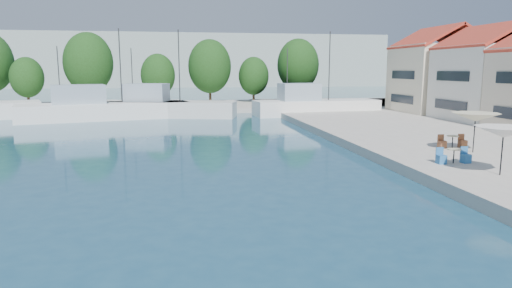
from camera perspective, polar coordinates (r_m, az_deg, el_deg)
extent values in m
cube|color=#A9A198|center=(64.58, -12.03, 4.58)|extent=(90.00, 16.00, 0.60)
cube|color=#9AA89F|center=(159.26, -18.86, 9.79)|extent=(180.00, 40.00, 16.00)
cube|color=#9AA89F|center=(183.03, 4.74, 9.50)|extent=(140.00, 40.00, 12.00)
cube|color=white|center=(49.08, 27.26, 6.75)|extent=(8.00, 8.50, 7.00)
pyramid|color=red|center=(49.22, 27.73, 12.91)|extent=(8.40, 8.80, 1.80)
cube|color=#F4E4C3|center=(56.54, 21.80, 7.58)|extent=(8.60, 8.50, 7.50)
pyramid|color=red|center=(56.71, 22.15, 13.19)|extent=(9.00, 8.80, 1.80)
cube|color=white|center=(52.71, -18.28, 3.71)|extent=(18.45, 8.80, 2.20)
cube|color=#8FA1B0|center=(52.38, -21.33, 5.82)|extent=(6.06, 4.76, 2.00)
cylinder|color=#2D2D2D|center=(52.69, -16.61, 9.35)|extent=(0.12, 0.12, 8.00)
cylinder|color=#2D2D2D|center=(52.28, -23.43, 7.88)|extent=(0.10, 0.10, 6.00)
cube|color=silver|center=(53.55, -11.08, 4.09)|extent=(16.27, 7.95, 2.20)
cube|color=#8FA1B0|center=(54.10, -13.57, 6.29)|extent=(5.37, 4.24, 2.00)
cylinder|color=#2D2D2D|center=(52.92, -9.59, 9.61)|extent=(0.12, 0.12, 8.00)
cylinder|color=#2D2D2D|center=(54.56, -15.23, 8.35)|extent=(0.10, 0.10, 6.00)
cube|color=white|center=(54.92, 7.59, 4.31)|extent=(15.26, 5.20, 2.20)
cube|color=#8FA1B0|center=(53.96, 5.41, 6.50)|extent=(4.74, 3.38, 2.00)
cylinder|color=#2D2D2D|center=(55.30, 9.16, 9.60)|extent=(0.12, 0.12, 8.00)
cylinder|color=#2D2D2D|center=(53.41, 3.92, 8.64)|extent=(0.10, 0.10, 6.00)
cylinder|color=#3F2B19|center=(69.45, -26.59, 5.56)|extent=(0.36, 0.36, 2.87)
ellipsoid|color=#1A3611|center=(69.38, -26.73, 7.45)|extent=(4.37, 4.37, 5.46)
cylinder|color=#3F2B19|center=(67.85, -20.04, 6.55)|extent=(0.36, 0.36, 4.38)
ellipsoid|color=#1A3611|center=(67.80, -20.21, 9.51)|extent=(6.66, 6.66, 8.33)
cylinder|color=#3F2B19|center=(65.47, -12.09, 6.26)|extent=(0.36, 0.36, 3.10)
ellipsoid|color=#1A3611|center=(65.39, -12.16, 8.43)|extent=(4.71, 4.71, 5.88)
cylinder|color=#3F2B19|center=(66.18, -5.76, 6.85)|extent=(0.36, 0.36, 4.02)
ellipsoid|color=#1A3611|center=(66.11, -5.80, 9.63)|extent=(6.11, 6.11, 7.63)
cylinder|color=#3F2B19|center=(68.14, -0.30, 6.52)|extent=(0.36, 0.36, 2.95)
ellipsoid|color=#1A3611|center=(68.06, -0.30, 8.50)|extent=(4.48, 4.48, 5.60)
cylinder|color=#3F2B19|center=(71.50, 5.23, 7.12)|extent=(0.36, 0.36, 4.21)
ellipsoid|color=#1A3611|center=(71.45, 5.27, 9.82)|extent=(6.40, 6.40, 8.00)
cylinder|color=black|center=(23.81, 28.38, -0.78)|extent=(0.06, 0.06, 2.26)
cone|color=silver|center=(23.69, 28.55, 1.31)|extent=(2.63, 2.63, 0.50)
cylinder|color=black|center=(29.61, 25.62, 1.28)|extent=(0.06, 0.06, 2.34)
cone|color=beige|center=(29.51, 25.75, 3.05)|extent=(2.76, 2.76, 0.50)
cylinder|color=black|center=(25.85, 23.48, -1.42)|extent=(0.06, 0.06, 0.74)
cylinder|color=beige|center=(25.79, 23.53, -0.61)|extent=(0.70, 0.70, 0.04)
cube|color=#2A6AA9|center=(26.26, 24.74, -1.66)|extent=(0.42, 0.42, 0.46)
cube|color=#2A6AA9|center=(25.50, 22.14, -1.79)|extent=(0.42, 0.42, 0.46)
cylinder|color=black|center=(30.92, 23.35, 0.24)|extent=(0.06, 0.06, 0.74)
cylinder|color=beige|center=(30.86, 23.39, 0.92)|extent=(0.70, 0.70, 0.04)
cube|color=brown|center=(31.32, 24.41, 0.02)|extent=(0.42, 0.42, 0.46)
cube|color=brown|center=(30.56, 22.23, -0.05)|extent=(0.42, 0.42, 0.46)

